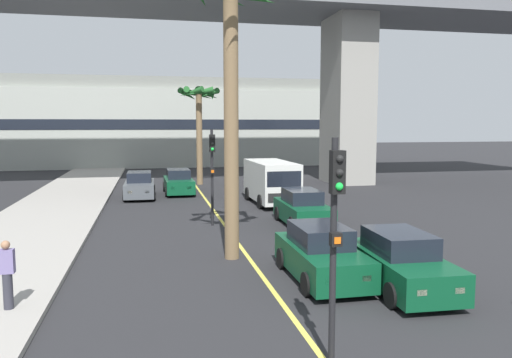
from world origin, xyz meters
The scene contains 14 objects.
lane_stripe_center centered at (0.00, 24.00, 0.00)m, with size 0.14×56.00×0.01m, color #DBCC4C.
bridge_overpass centered at (1.16, 34.87, 12.89)m, with size 63.80×8.00×16.48m.
pier_building_backdrop centered at (0.00, 54.04, 4.51)m, with size 39.96×8.04×9.15m.
car_queue_front centered at (-3.82, 29.87, 0.72)m, with size 1.86×4.11×1.56m.
car_queue_second centered at (3.38, 11.23, 0.72)m, with size 1.96×4.16×1.56m.
car_queue_third centered at (1.58, 12.50, 0.72)m, with size 1.84×4.10×1.56m.
car_queue_fourth centered at (-1.42, 31.20, 0.72)m, with size 1.91×4.14×1.56m.
car_queue_fifth centered at (3.37, 20.04, 0.72)m, with size 1.88×4.12×1.56m.
delivery_van centered at (3.39, 26.06, 1.29)m, with size 2.25×5.29×2.36m.
traffic_light_median_near centered at (0.06, 7.48, 2.71)m, with size 0.24×0.37×4.20m.
traffic_light_median_far centered at (-0.53, 20.69, 2.71)m, with size 0.24×0.37×4.20m.
palm_tree_near_median centered at (-0.56, 15.25, 7.07)m, with size 3.41×3.47×9.29m.
palm_tree_mid_median centered at (0.40, 35.86, 5.67)m, with size 3.11×3.10×7.15m.
pedestrian_mid_block centered at (-6.43, 11.43, 1.00)m, with size 0.34×0.22×1.62m.
Camera 1 is at (-3.11, -0.79, 4.44)m, focal length 35.16 mm.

